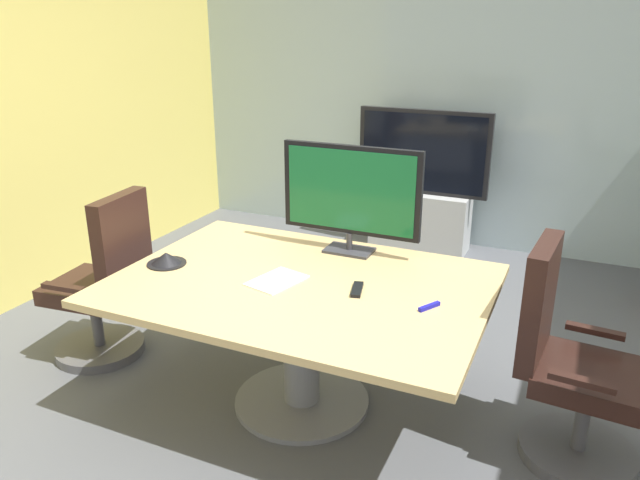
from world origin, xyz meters
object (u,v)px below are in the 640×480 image
at_px(office_chair_left, 105,291).
at_px(remote_control, 357,289).
at_px(tv_monitor, 351,193).
at_px(conference_table, 301,310).
at_px(office_chair_right, 568,373).
at_px(wall_display_unit, 421,204).
at_px(conference_phone, 166,259).

distance_m(office_chair_left, remote_control, 1.70).
distance_m(office_chair_left, tv_monitor, 1.66).
distance_m(conference_table, office_chair_right, 1.37).
bearing_deg(remote_control, office_chair_left, 166.89).
bearing_deg(conference_table, wall_display_unit, 91.55).
distance_m(office_chair_left, conference_phone, 0.65).
distance_m(conference_table, tv_monitor, 0.75).
distance_m(conference_table, remote_control, 0.36).
bearing_deg(office_chair_left, office_chair_right, 88.34).
relative_size(wall_display_unit, conference_phone, 5.95).
relative_size(office_chair_left, remote_control, 6.41).
bearing_deg(conference_phone, wall_display_unit, 75.45).
height_order(office_chair_right, wall_display_unit, wall_display_unit).
xyz_separation_m(conference_table, office_chair_left, (-1.35, -0.03, -0.13)).
height_order(conference_table, office_chair_right, office_chair_right).
relative_size(conference_table, tv_monitor, 2.32).
xyz_separation_m(wall_display_unit, conference_phone, (-0.72, -2.79, 0.34)).
relative_size(office_chair_right, conference_phone, 4.95).
distance_m(office_chair_right, conference_phone, 2.19).
xyz_separation_m(conference_table, remote_control, (0.32, 0.01, 0.18)).
bearing_deg(office_chair_right, conference_table, 101.31).
bearing_deg(tv_monitor, remote_control, -64.62).
distance_m(conference_table, office_chair_left, 1.36).
xyz_separation_m(conference_table, wall_display_unit, (-0.07, 2.69, -0.14)).
bearing_deg(wall_display_unit, tv_monitor, -86.18).
distance_m(tv_monitor, wall_display_unit, 2.28).
bearing_deg(remote_control, tv_monitor, 100.85).
bearing_deg(conference_table, tv_monitor, 82.13).
bearing_deg(conference_table, office_chair_right, 6.64).
bearing_deg(conference_table, office_chair_left, -178.63).
bearing_deg(remote_control, conference_table, 167.13).
height_order(office_chair_left, conference_phone, office_chair_left).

